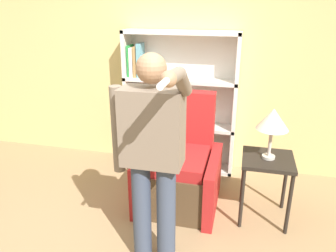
{
  "coord_description": "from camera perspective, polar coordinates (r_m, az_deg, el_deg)",
  "views": [
    {
      "loc": [
        0.96,
        -1.94,
        2.04
      ],
      "look_at": [
        0.34,
        0.58,
        1.05
      ],
      "focal_mm": 35.0,
      "sensor_mm": 36.0,
      "label": 1
    }
  ],
  "objects": [
    {
      "name": "wall_back",
      "position": [
        4.13,
        0.19,
        12.02
      ],
      "size": [
        8.0,
        0.06,
        2.8
      ],
      "color": "tan",
      "rests_on": "ground_plane"
    },
    {
      "name": "bookcase",
      "position": [
        4.1,
        0.37,
        3.93
      ],
      "size": [
        1.38,
        0.28,
        1.73
      ],
      "color": "silver",
      "rests_on": "ground_plane"
    },
    {
      "name": "armchair",
      "position": [
        3.49,
        2.12,
        -7.68
      ],
      "size": [
        0.81,
        0.85,
        1.16
      ],
      "color": "#4C3823",
      "rests_on": "ground_plane"
    },
    {
      "name": "person_standing",
      "position": [
        2.42,
        -2.8,
        -4.67
      ],
      "size": [
        0.6,
        0.78,
        1.72
      ],
      "color": "#384256",
      "rests_on": "ground_plane"
    },
    {
      "name": "side_table",
      "position": [
        3.28,
        16.86,
        -7.08
      ],
      "size": [
        0.48,
        0.48,
        0.66
      ],
      "color": "black",
      "rests_on": "ground_plane"
    },
    {
      "name": "table_lamp",
      "position": [
        3.09,
        17.8,
        0.97
      ],
      "size": [
        0.29,
        0.29,
        0.49
      ],
      "color": "#B7B2A8",
      "rests_on": "side_table"
    }
  ]
}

